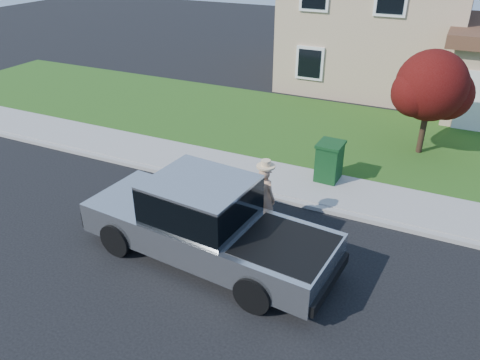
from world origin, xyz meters
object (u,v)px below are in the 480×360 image
at_px(pickup_truck, 206,224).
at_px(woman, 265,196).
at_px(ornamental_tree, 432,89).
at_px(trash_bin, 329,161).

relative_size(pickup_truck, woman, 3.27).
relative_size(ornamental_tree, trash_bin, 2.93).
height_order(woman, trash_bin, woman).
height_order(pickup_truck, ornamental_tree, ornamental_tree).
distance_m(pickup_truck, woman, 1.95).
bearing_deg(woman, trash_bin, -83.70).
bearing_deg(ornamental_tree, pickup_truck, -115.17).
relative_size(pickup_truck, trash_bin, 5.27).
xyz_separation_m(woman, ornamental_tree, (3.18, 6.52, 1.45)).
distance_m(woman, ornamental_tree, 7.39).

